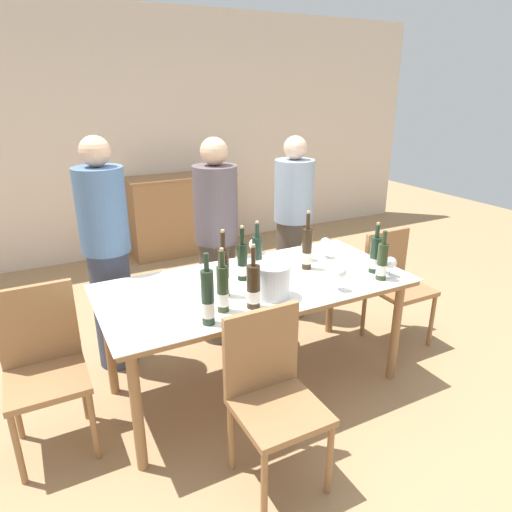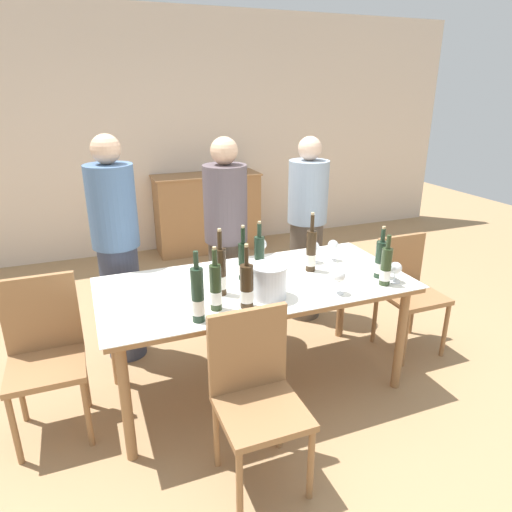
{
  "view_description": "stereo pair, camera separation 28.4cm",
  "coord_description": "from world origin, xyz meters",
  "px_view_note": "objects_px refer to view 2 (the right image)",
  "views": [
    {
      "loc": [
        -1.23,
        -2.36,
        1.95
      ],
      "look_at": [
        0.0,
        0.0,
        0.96
      ],
      "focal_mm": 32.0,
      "sensor_mm": 36.0,
      "label": 1
    },
    {
      "loc": [
        -0.97,
        -2.48,
        1.95
      ],
      "look_at": [
        0.0,
        0.0,
        0.96
      ],
      "focal_mm": 32.0,
      "sensor_mm": 36.0,
      "label": 2
    }
  ],
  "objects_px": {
    "ice_bucket": "(269,280)",
    "wine_bottle_5": "(216,288)",
    "wine_bottle_1": "(247,287)",
    "person_host": "(117,252)",
    "wine_glass_2": "(339,277)",
    "wine_bottle_0": "(221,272)",
    "chair_right_end": "(407,285)",
    "wine_bottle_8": "(381,260)",
    "person_guest_right": "(307,232)",
    "dining_table": "(256,292)",
    "wine_bottle_7": "(243,262)",
    "wine_bottle_4": "(259,256)",
    "wine_glass_1": "(333,246)",
    "chair_left_end": "(45,347)",
    "wine_glass_3": "(313,248)",
    "chair_near_front": "(255,388)",
    "person_guest_left": "(226,243)",
    "sideboard_cabinet": "(208,213)",
    "wine_bottle_2": "(198,296)",
    "wine_glass_0": "(261,245)",
    "wine_glass_4": "(396,269)",
    "wine_bottle_6": "(311,252)",
    "wine_bottle_3": "(386,267)"
  },
  "relations": [
    {
      "from": "wine_bottle_7",
      "to": "wine_glass_2",
      "type": "xyz_separation_m",
      "value": [
        0.45,
        -0.42,
        -0.01
      ]
    },
    {
      "from": "wine_bottle_8",
      "to": "chair_left_end",
      "type": "distance_m",
      "value": 2.11
    },
    {
      "from": "wine_bottle_8",
      "to": "wine_glass_3",
      "type": "distance_m",
      "value": 0.48
    },
    {
      "from": "sideboard_cabinet",
      "to": "chair_near_front",
      "type": "bearing_deg",
      "value": -101.92
    },
    {
      "from": "wine_bottle_8",
      "to": "person_guest_right",
      "type": "xyz_separation_m",
      "value": [
        -0.0,
        1.03,
        -0.1
      ]
    },
    {
      "from": "wine_bottle_1",
      "to": "person_guest_right",
      "type": "xyz_separation_m",
      "value": [
        0.96,
        1.11,
        -0.11
      ]
    },
    {
      "from": "sideboard_cabinet",
      "to": "wine_glass_1",
      "type": "distance_m",
      "value": 2.71
    },
    {
      "from": "wine_bottle_6",
      "to": "person_host",
      "type": "bearing_deg",
      "value": 150.33
    },
    {
      "from": "wine_bottle_3",
      "to": "wine_bottle_7",
      "type": "relative_size",
      "value": 0.9
    },
    {
      "from": "sideboard_cabinet",
      "to": "wine_bottle_7",
      "type": "distance_m",
      "value": 2.84
    },
    {
      "from": "wine_bottle_4",
      "to": "person_host",
      "type": "height_order",
      "value": "person_host"
    },
    {
      "from": "chair_left_end",
      "to": "person_host",
      "type": "bearing_deg",
      "value": 52.28
    },
    {
      "from": "ice_bucket",
      "to": "wine_bottle_7",
      "type": "relative_size",
      "value": 0.6
    },
    {
      "from": "chair_left_end",
      "to": "person_guest_right",
      "type": "relative_size",
      "value": 0.59
    },
    {
      "from": "wine_bottle_0",
      "to": "wine_bottle_1",
      "type": "height_order",
      "value": "wine_bottle_0"
    },
    {
      "from": "person_guest_left",
      "to": "wine_bottle_5",
      "type": "bearing_deg",
      "value": -111.05
    },
    {
      "from": "chair_right_end",
      "to": "wine_bottle_5",
      "type": "bearing_deg",
      "value": -168.0
    },
    {
      "from": "chair_left_end",
      "to": "wine_bottle_1",
      "type": "bearing_deg",
      "value": -19.35
    },
    {
      "from": "ice_bucket",
      "to": "wine_bottle_5",
      "type": "relative_size",
      "value": 0.58
    },
    {
      "from": "wine_glass_3",
      "to": "person_host",
      "type": "xyz_separation_m",
      "value": [
        -1.28,
        0.55,
        -0.05
      ]
    },
    {
      "from": "sideboard_cabinet",
      "to": "dining_table",
      "type": "relative_size",
      "value": 0.66
    },
    {
      "from": "wine_glass_0",
      "to": "wine_glass_1",
      "type": "bearing_deg",
      "value": -22.91
    },
    {
      "from": "wine_glass_2",
      "to": "person_host",
      "type": "xyz_separation_m",
      "value": [
        -1.18,
        1.07,
        -0.05
      ]
    },
    {
      "from": "wine_bottle_0",
      "to": "wine_bottle_2",
      "type": "relative_size",
      "value": 1.04
    },
    {
      "from": "person_guest_left",
      "to": "person_guest_right",
      "type": "xyz_separation_m",
      "value": [
        0.75,
        0.1,
        -0.02
      ]
    },
    {
      "from": "chair_left_end",
      "to": "chair_right_end",
      "type": "height_order",
      "value": "chair_left_end"
    },
    {
      "from": "wine_bottle_1",
      "to": "wine_bottle_2",
      "type": "height_order",
      "value": "wine_bottle_2"
    },
    {
      "from": "chair_right_end",
      "to": "person_guest_right",
      "type": "height_order",
      "value": "person_guest_right"
    },
    {
      "from": "wine_bottle_3",
      "to": "wine_bottle_6",
      "type": "relative_size",
      "value": 0.81
    },
    {
      "from": "wine_bottle_8",
      "to": "wine_glass_3",
      "type": "xyz_separation_m",
      "value": [
        -0.28,
        0.39,
        -0.01
      ]
    },
    {
      "from": "sideboard_cabinet",
      "to": "person_guest_right",
      "type": "relative_size",
      "value": 0.82
    },
    {
      "from": "wine_glass_3",
      "to": "chair_near_front",
      "type": "relative_size",
      "value": 0.17
    },
    {
      "from": "wine_glass_4",
      "to": "wine_glass_3",
      "type": "bearing_deg",
      "value": 122.96
    },
    {
      "from": "dining_table",
      "to": "wine_bottle_2",
      "type": "xyz_separation_m",
      "value": [
        -0.47,
        -0.36,
        0.21
      ]
    },
    {
      "from": "person_host",
      "to": "wine_glass_2",
      "type": "bearing_deg",
      "value": -42.24
    },
    {
      "from": "wine_glass_0",
      "to": "wine_bottle_8",
      "type": "bearing_deg",
      "value": -43.81
    },
    {
      "from": "wine_bottle_5",
      "to": "person_host",
      "type": "relative_size",
      "value": 0.22
    },
    {
      "from": "wine_bottle_6",
      "to": "wine_glass_2",
      "type": "relative_size",
      "value": 2.56
    },
    {
      "from": "wine_bottle_2",
      "to": "wine_bottle_8",
      "type": "xyz_separation_m",
      "value": [
        1.25,
        0.15,
        -0.03
      ]
    },
    {
      "from": "wine_glass_3",
      "to": "wine_glass_4",
      "type": "height_order",
      "value": "wine_glass_3"
    },
    {
      "from": "wine_bottle_2",
      "to": "person_guest_left",
      "type": "xyz_separation_m",
      "value": [
        0.5,
        1.08,
        -0.11
      ]
    },
    {
      "from": "wine_bottle_2",
      "to": "wine_bottle_7",
      "type": "height_order",
      "value": "wine_bottle_2"
    },
    {
      "from": "wine_bottle_0",
      "to": "chair_right_end",
      "type": "height_order",
      "value": "wine_bottle_0"
    },
    {
      "from": "dining_table",
      "to": "wine_bottle_1",
      "type": "bearing_deg",
      "value": -120.04
    },
    {
      "from": "wine_bottle_4",
      "to": "wine_glass_1",
      "type": "height_order",
      "value": "wine_bottle_4"
    },
    {
      "from": "wine_bottle_1",
      "to": "chair_near_front",
      "type": "height_order",
      "value": "wine_bottle_1"
    },
    {
      "from": "wine_bottle_1",
      "to": "person_host",
      "type": "distance_m",
      "value": 1.2
    },
    {
      "from": "wine_glass_1",
      "to": "person_guest_left",
      "type": "distance_m",
      "value": 0.83
    },
    {
      "from": "ice_bucket",
      "to": "wine_bottle_7",
      "type": "bearing_deg",
      "value": 99.01
    },
    {
      "from": "wine_glass_2",
      "to": "person_host",
      "type": "distance_m",
      "value": 1.59
    }
  ]
}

